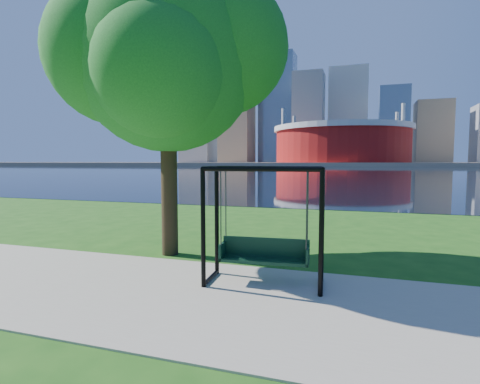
% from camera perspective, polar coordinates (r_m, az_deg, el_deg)
% --- Properties ---
extents(ground, '(900.00, 900.00, 0.00)m').
position_cam_1_polar(ground, '(6.90, 0.31, -14.93)').
color(ground, '#1E5114').
rests_on(ground, ground).
extents(path, '(120.00, 4.00, 0.03)m').
position_cam_1_polar(path, '(6.45, -1.09, -16.22)').
color(path, '#9E937F').
rests_on(path, ground).
extents(river, '(900.00, 180.00, 0.02)m').
position_cam_1_polar(river, '(108.24, 16.93, 3.19)').
color(river, black).
rests_on(river, ground).
extents(far_bank, '(900.00, 228.00, 2.00)m').
position_cam_1_polar(far_bank, '(312.21, 17.63, 4.15)').
color(far_bank, '#937F60').
rests_on(far_bank, ground).
extents(stadium, '(83.00, 83.00, 32.00)m').
position_cam_1_polar(stadium, '(241.79, 15.21, 7.27)').
color(stadium, maroon).
rests_on(stadium, far_bank).
extents(skyline, '(392.00, 66.00, 96.50)m').
position_cam_1_polar(skyline, '(327.38, 17.04, 10.29)').
color(skyline, gray).
rests_on(skyline, far_bank).
extents(swing, '(2.24, 1.12, 2.23)m').
position_cam_1_polar(swing, '(7.00, 3.73, -5.53)').
color(swing, black).
rests_on(swing, ground).
extents(park_tree, '(5.64, 5.09, 7.00)m').
position_cam_1_polar(park_tree, '(9.79, -11.13, 19.65)').
color(park_tree, black).
rests_on(park_tree, ground).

